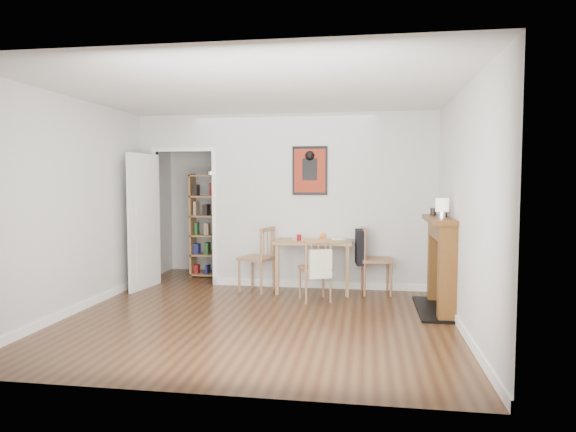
% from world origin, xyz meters
% --- Properties ---
extents(ground, '(5.20, 5.20, 0.00)m').
position_xyz_m(ground, '(0.00, 0.00, 0.00)').
color(ground, '#4D3018').
rests_on(ground, ground).
extents(room_shell, '(5.20, 5.20, 5.20)m').
position_xyz_m(room_shell, '(0.10, 1.34, 1.30)').
color(room_shell, beige).
rests_on(room_shell, ground).
extents(dining_table, '(1.10, 0.70, 0.75)m').
position_xyz_m(dining_table, '(0.49, 1.10, 0.66)').
color(dining_table, brown).
rests_on(dining_table, ground).
extents(chair_left, '(0.60, 0.60, 0.94)m').
position_xyz_m(chair_left, '(-0.33, 0.99, 0.47)').
color(chair_left, '#9C6B48').
rests_on(chair_left, ground).
extents(chair_right, '(0.58, 0.52, 0.94)m').
position_xyz_m(chair_right, '(1.36, 1.10, 0.49)').
color(chair_right, '#9C6B48').
rests_on(chair_right, ground).
extents(chair_front, '(0.55, 0.58, 0.86)m').
position_xyz_m(chair_front, '(0.57, 0.52, 0.43)').
color(chair_front, '#9C6B48').
rests_on(chair_front, ground).
extents(bookshelf, '(0.72, 0.29, 1.72)m').
position_xyz_m(bookshelf, '(-1.31, 2.00, 0.85)').
color(bookshelf, brown).
rests_on(bookshelf, ground).
extents(fireplace, '(0.45, 1.25, 1.16)m').
position_xyz_m(fireplace, '(2.16, 0.25, 0.62)').
color(fireplace, brown).
rests_on(fireplace, ground).
extents(red_glass, '(0.07, 0.07, 0.09)m').
position_xyz_m(red_glass, '(0.29, 0.99, 0.79)').
color(red_glass, maroon).
rests_on(red_glass, dining_table).
extents(orange_fruit, '(0.08, 0.08, 0.08)m').
position_xyz_m(orange_fruit, '(0.60, 1.25, 0.79)').
color(orange_fruit, orange).
rests_on(orange_fruit, dining_table).
extents(placemat, '(0.43, 0.33, 0.00)m').
position_xyz_m(placemat, '(0.37, 1.15, 0.75)').
color(placemat, beige).
rests_on(placemat, dining_table).
extents(notebook, '(0.34, 0.29, 0.01)m').
position_xyz_m(notebook, '(0.76, 1.20, 0.76)').
color(notebook, white).
rests_on(notebook, dining_table).
extents(mantel_lamp, '(0.15, 0.15, 0.24)m').
position_xyz_m(mantel_lamp, '(2.10, -0.08, 1.31)').
color(mantel_lamp, silver).
rests_on(mantel_lamp, fireplace).
extents(ceramic_jar_a, '(0.10, 0.10, 0.12)m').
position_xyz_m(ceramic_jar_a, '(2.17, 0.31, 1.22)').
color(ceramic_jar_a, black).
rests_on(ceramic_jar_a, fireplace).
extents(ceramic_jar_b, '(0.08, 0.08, 0.10)m').
position_xyz_m(ceramic_jar_b, '(2.08, 0.54, 1.21)').
color(ceramic_jar_b, black).
rests_on(ceramic_jar_b, fireplace).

